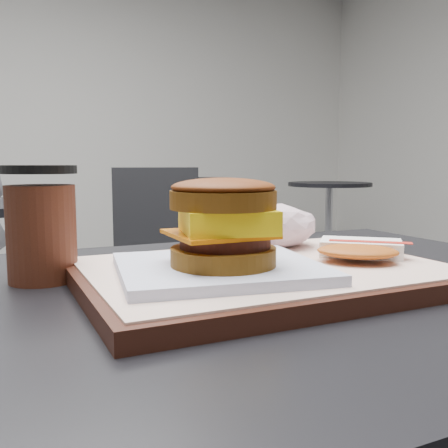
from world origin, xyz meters
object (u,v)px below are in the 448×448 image
serving_tray (264,274)px  hash_brown (359,249)px  customer_table (264,445)px  breakfast_sandwich (223,234)px  neighbor_chair (131,248)px  coffee_cup (42,228)px  crumpled_wrapper (271,225)px

serving_tray → hash_brown: (0.11, -0.02, 0.02)m
customer_table → hash_brown: (0.11, -0.02, 0.22)m
breakfast_sandwich → neighbor_chair: 1.89m
serving_tray → hash_brown: size_ratio=2.81×
serving_tray → neighbor_chair: size_ratio=0.43×
hash_brown → coffee_cup: bearing=158.6°
customer_table → hash_brown: size_ratio=5.92×
breakfast_sandwich → neighbor_chair: breakfast_sandwich is taller
customer_table → crumpled_wrapper: 0.26m
coffee_cup → neighbor_chair: coffee_cup is taller
breakfast_sandwich → coffee_cup: coffee_cup is taller
customer_table → neighbor_chair: size_ratio=0.91×
serving_tray → crumpled_wrapper: 0.12m
crumpled_wrapper → hash_brown: bearing=-67.0°
hash_brown → crumpled_wrapper: (-0.05, 0.11, 0.02)m
coffee_cup → serving_tray: bearing=-27.6°
breakfast_sandwich → hash_brown: breakfast_sandwich is taller
crumpled_wrapper → coffee_cup: (-0.27, 0.01, 0.01)m
serving_tray → neighbor_chair: 1.84m
hash_brown → crumpled_wrapper: crumpled_wrapper is taller
hash_brown → coffee_cup: size_ratio=1.09×
crumpled_wrapper → breakfast_sandwich: bearing=-135.7°
hash_brown → crumpled_wrapper: bearing=113.0°
hash_brown → neighbor_chair: 1.85m
customer_table → coffee_cup: (-0.21, 0.11, 0.24)m
customer_table → serving_tray: serving_tray is taller
serving_tray → neighbor_chair: neighbor_chair is taller
crumpled_wrapper → coffee_cup: coffee_cup is taller
serving_tray → coffee_cup: bearing=152.4°
serving_tray → breakfast_sandwich: 0.08m
serving_tray → crumpled_wrapper: size_ratio=3.08×
hash_brown → customer_table: bearing=169.9°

